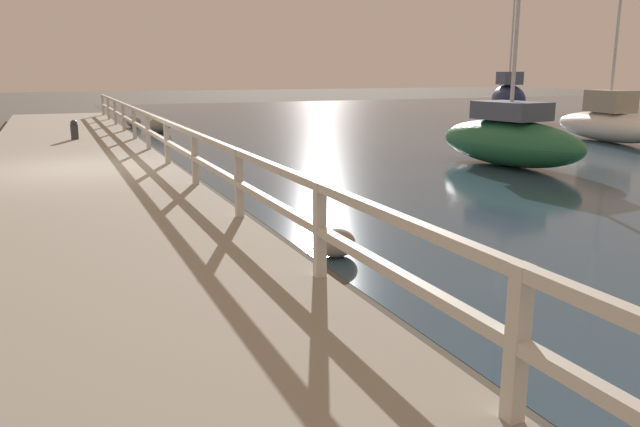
{
  "coord_description": "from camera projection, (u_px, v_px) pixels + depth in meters",
  "views": [
    {
      "loc": [
        -0.41,
        -13.25,
        2.15
      ],
      "look_at": [
        3.9,
        -3.25,
        -0.34
      ],
      "focal_mm": 35.0,
      "sensor_mm": 36.0,
      "label": 1
    }
  ],
  "objects": [
    {
      "name": "ground_plane",
      "position": [
        78.0,
        181.0,
        12.5
      ],
      "size": [
        120.0,
        120.0,
        0.0
      ],
      "primitive_type": "plane",
      "color": "#4C473D"
    },
    {
      "name": "dock_walkway",
      "position": [
        77.0,
        175.0,
        12.47
      ],
      "size": [
        3.81,
        36.0,
        0.26
      ],
      "color": "gray",
      "rests_on": "ground"
    },
    {
      "name": "railing",
      "position": [
        167.0,
        134.0,
        13.0
      ],
      "size": [
        0.1,
        32.5,
        0.9
      ],
      "color": "beige",
      "rests_on": "dock_walkway"
    },
    {
      "name": "boulder_far_strip",
      "position": [
        160.0,
        125.0,
        22.26
      ],
      "size": [
        0.77,
        0.69,
        0.58
      ],
      "color": "gray",
      "rests_on": "ground"
    },
    {
      "name": "boulder_upstream",
      "position": [
        337.0,
        243.0,
        7.35
      ],
      "size": [
        0.46,
        0.41,
        0.34
      ],
      "color": "gray",
      "rests_on": "ground"
    },
    {
      "name": "boulder_mid_strip",
      "position": [
        134.0,
        121.0,
        24.61
      ],
      "size": [
        0.58,
        0.52,
        0.43
      ],
      "color": "gray",
      "rests_on": "ground"
    },
    {
      "name": "mooring_bollard",
      "position": [
        74.0,
        130.0,
        17.7
      ],
      "size": [
        0.21,
        0.21,
        0.55
      ],
      "color": "#333338",
      "rests_on": "dock_walkway"
    },
    {
      "name": "sailboat_green",
      "position": [
        509.0,
        139.0,
        14.37
      ],
      "size": [
        1.96,
        4.2,
        7.56
      ],
      "rotation": [
        0.0,
        0.0,
        0.12
      ],
      "color": "#236B42",
      "rests_on": "water_surface"
    },
    {
      "name": "sailboat_navy",
      "position": [
        508.0,
        97.0,
        31.16
      ],
      "size": [
        2.34,
        3.56,
        7.3
      ],
      "rotation": [
        0.0,
        0.0,
        -0.35
      ],
      "color": "#192347",
      "rests_on": "water_surface"
    },
    {
      "name": "sailboat_white",
      "position": [
        608.0,
        122.0,
        19.43
      ],
      "size": [
        1.94,
        4.89,
        6.83
      ],
      "rotation": [
        0.0,
        0.0,
        -0.17
      ],
      "color": "white",
      "rests_on": "water_surface"
    }
  ]
}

